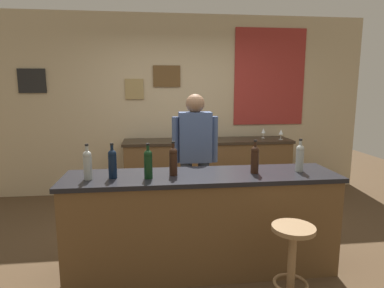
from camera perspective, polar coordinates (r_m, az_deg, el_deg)
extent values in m
plane|color=#4C3823|center=(3.70, 0.69, -17.47)|extent=(10.00, 10.00, 0.00)
cube|color=tan|center=(5.32, -2.17, 6.61)|extent=(6.00, 0.06, 2.80)
cube|color=black|center=(5.53, -25.85, 9.76)|extent=(0.40, 0.02, 0.36)
cube|color=#997F4C|center=(5.25, -9.88, 9.31)|extent=(0.28, 0.02, 0.31)
cube|color=brown|center=(5.25, -4.38, 11.56)|extent=(0.42, 0.02, 0.33)
cube|color=maroon|center=(5.58, 13.22, 11.14)|extent=(1.16, 0.02, 1.52)
cube|color=brown|center=(3.15, 1.68, -13.67)|extent=(2.42, 0.57, 0.88)
cube|color=black|center=(3.00, 1.73, -5.58)|extent=(2.47, 0.60, 0.04)
cube|color=brown|center=(5.14, 2.72, -4.46)|extent=(2.50, 0.53, 0.86)
cube|color=#2D2319|center=(5.05, 2.76, 0.49)|extent=(2.55, 0.56, 0.04)
cylinder|color=#384766|center=(3.90, 1.99, -9.14)|extent=(0.13, 0.13, 0.86)
cylinder|color=#384766|center=(3.88, -0.97, -9.26)|extent=(0.13, 0.13, 0.86)
cube|color=#3F517A|center=(3.72, 0.53, 1.20)|extent=(0.36, 0.20, 0.56)
sphere|color=brown|center=(3.68, 0.54, 6.98)|extent=(0.21, 0.21, 0.21)
cylinder|color=#3F517A|center=(3.75, 3.86, 0.81)|extent=(0.08, 0.08, 0.52)
cylinder|color=#3F517A|center=(3.70, -2.85, 0.68)|extent=(0.08, 0.08, 0.52)
cylinder|color=olive|center=(2.79, 16.70, -20.19)|extent=(0.06, 0.06, 0.65)
torus|color=olive|center=(2.84, 16.59, -21.99)|extent=(0.26, 0.26, 0.02)
cylinder|color=olive|center=(2.63, 17.07, -13.75)|extent=(0.32, 0.32, 0.03)
cylinder|color=#999E99|center=(2.94, -17.50, -3.96)|extent=(0.07, 0.07, 0.20)
sphere|color=#999E99|center=(2.91, -17.61, -1.80)|extent=(0.07, 0.07, 0.07)
cylinder|color=#999E99|center=(2.91, -17.65, -1.18)|extent=(0.03, 0.03, 0.09)
cylinder|color=black|center=(2.90, -17.70, -0.15)|extent=(0.03, 0.03, 0.02)
cylinder|color=black|center=(2.93, -13.51, -3.82)|extent=(0.07, 0.07, 0.20)
sphere|color=black|center=(2.90, -13.60, -1.66)|extent=(0.07, 0.07, 0.07)
cylinder|color=black|center=(2.90, -13.62, -1.03)|extent=(0.03, 0.03, 0.09)
cylinder|color=black|center=(2.89, -13.66, 0.00)|extent=(0.03, 0.03, 0.02)
cylinder|color=black|center=(2.86, -7.54, -3.95)|extent=(0.07, 0.07, 0.20)
sphere|color=black|center=(2.84, -7.59, -1.74)|extent=(0.07, 0.07, 0.07)
cylinder|color=black|center=(2.83, -7.61, -1.10)|extent=(0.03, 0.03, 0.09)
cylinder|color=black|center=(2.82, -7.63, -0.04)|extent=(0.03, 0.03, 0.02)
cylinder|color=black|center=(2.94, -3.23, -3.49)|extent=(0.07, 0.07, 0.20)
sphere|color=black|center=(2.92, -3.25, -1.34)|extent=(0.07, 0.07, 0.07)
cylinder|color=black|center=(2.91, -3.26, -0.72)|extent=(0.03, 0.03, 0.09)
cylinder|color=black|center=(2.90, -3.27, 0.31)|extent=(0.03, 0.03, 0.02)
cylinder|color=black|center=(3.06, 10.75, -3.12)|extent=(0.07, 0.07, 0.20)
sphere|color=black|center=(3.04, 10.81, -1.05)|extent=(0.07, 0.07, 0.07)
cylinder|color=black|center=(3.03, 10.83, -0.45)|extent=(0.03, 0.03, 0.09)
cylinder|color=black|center=(3.03, 10.86, 0.54)|extent=(0.03, 0.03, 0.02)
cylinder|color=#999E99|center=(3.23, 18.03, -2.77)|extent=(0.07, 0.07, 0.20)
sphere|color=#999E99|center=(3.21, 18.14, -0.81)|extent=(0.07, 0.07, 0.07)
cylinder|color=#999E99|center=(3.20, 18.17, -0.24)|extent=(0.03, 0.03, 0.09)
cylinder|color=black|center=(3.19, 18.22, 0.70)|extent=(0.03, 0.03, 0.02)
cylinder|color=silver|center=(5.34, 12.14, 1.04)|extent=(0.06, 0.06, 0.00)
cylinder|color=silver|center=(5.33, 12.16, 1.47)|extent=(0.01, 0.01, 0.07)
cone|color=silver|center=(5.32, 12.18, 2.26)|extent=(0.07, 0.07, 0.08)
cylinder|color=silver|center=(5.25, 15.02, 0.79)|extent=(0.06, 0.06, 0.00)
cylinder|color=silver|center=(5.25, 15.04, 1.22)|extent=(0.01, 0.01, 0.07)
cone|color=silver|center=(5.24, 15.07, 2.03)|extent=(0.07, 0.07, 0.08)
cylinder|color=#B2332D|center=(4.98, 2.03, 1.16)|extent=(0.08, 0.08, 0.09)
torus|color=#B2332D|center=(4.99, 2.68, 1.22)|extent=(0.06, 0.01, 0.06)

